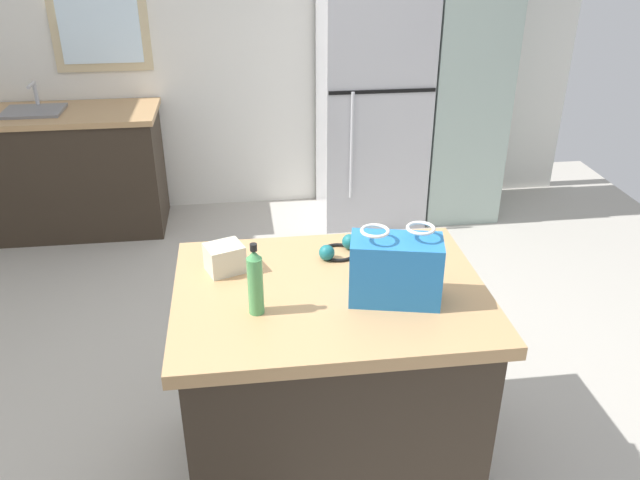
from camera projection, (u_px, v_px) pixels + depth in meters
name	position (u px, v px, depth m)	size (l,w,h in m)	color
ground	(286.00, 408.00, 3.14)	(6.17, 6.17, 0.00)	#ADA89E
back_wall	(251.00, 30.00, 4.79)	(5.03, 0.13, 2.71)	silver
kitchen_island	(330.00, 382.00, 2.62)	(1.16, 0.89, 0.90)	#33281E
refrigerator	(372.00, 108.00, 4.76)	(0.75, 0.68, 1.70)	#B7B7BC
tall_cabinet	(464.00, 71.00, 4.72)	(0.56, 0.61, 2.21)	#9EB2A8
sink_counter	(72.00, 170.00, 4.71)	(1.30, 0.62, 1.08)	#33281E
shopping_bag	(396.00, 269.00, 2.30)	(0.35, 0.23, 0.29)	#236BAD
small_box	(225.00, 258.00, 2.51)	(0.14, 0.12, 0.11)	beige
bottle	(255.00, 282.00, 2.22)	(0.05, 0.05, 0.27)	#4C9956
ear_defenders	(338.00, 249.00, 2.65)	(0.21, 0.21, 0.06)	black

